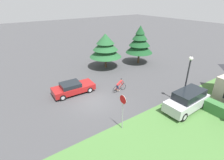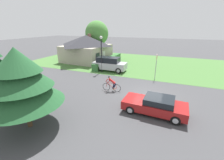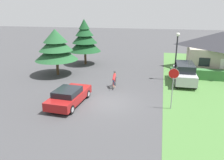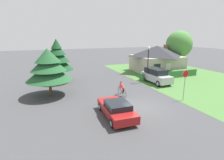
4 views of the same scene
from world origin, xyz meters
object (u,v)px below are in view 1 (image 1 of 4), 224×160
(parked_suv_right, at_px, (187,100))
(conifer_tall_far, at_px, (140,42))
(cyclist, at_px, (119,85))
(sedan_left_lane, at_px, (73,88))
(stop_sign, at_px, (123,105))
(street_lamp, at_px, (188,72))
(conifer_tall_near, at_px, (105,47))

(parked_suv_right, xyz_separation_m, conifer_tall_far, (-11.97, 5.16, 2.29))
(conifer_tall_far, bearing_deg, cyclist, -55.02)
(sedan_left_lane, height_order, stop_sign, stop_sign)
(cyclist, height_order, street_lamp, street_lamp)
(conifer_tall_far, bearing_deg, street_lamp, -21.67)
(sedan_left_lane, relative_size, street_lamp, 0.93)
(sedan_left_lane, xyz_separation_m, stop_sign, (7.46, 0.87, 1.49))
(parked_suv_right, bearing_deg, street_lamp, 48.48)
(parked_suv_right, height_order, conifer_tall_near, conifer_tall_near)
(street_lamp, bearing_deg, sedan_left_lane, -134.78)
(stop_sign, distance_m, street_lamp, 7.25)
(stop_sign, xyz_separation_m, street_lamp, (0.49, 7.14, 1.16))
(sedan_left_lane, xyz_separation_m, conifer_tall_far, (-3.14, 12.42, 2.63))
(cyclist, distance_m, conifer_tall_near, 7.86)
(parked_suv_right, bearing_deg, conifer_tall_far, 65.59)
(parked_suv_right, height_order, conifer_tall_far, conifer_tall_far)
(parked_suv_right, relative_size, conifer_tall_far, 0.80)
(cyclist, xyz_separation_m, stop_sign, (4.96, -3.49, 1.43))
(cyclist, distance_m, parked_suv_right, 6.97)
(conifer_tall_far, bearing_deg, stop_sign, -47.45)
(conifer_tall_far, bearing_deg, sedan_left_lane, -75.82)
(cyclist, bearing_deg, street_lamp, -58.53)
(stop_sign, bearing_deg, sedan_left_lane, 5.39)
(conifer_tall_near, bearing_deg, stop_sign, -27.64)
(street_lamp, bearing_deg, stop_sign, -93.89)
(stop_sign, height_order, conifer_tall_far, conifer_tall_far)
(cyclist, bearing_deg, sedan_left_lane, 147.73)
(stop_sign, bearing_deg, conifer_tall_far, -48.70)
(sedan_left_lane, height_order, cyclist, cyclist)
(sedan_left_lane, distance_m, conifer_tall_near, 8.74)
(cyclist, bearing_deg, conifer_tall_near, 66.01)
(sedan_left_lane, distance_m, cyclist, 5.03)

